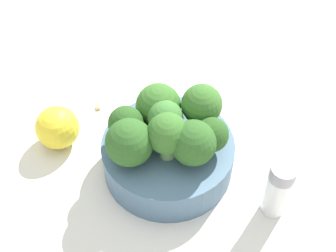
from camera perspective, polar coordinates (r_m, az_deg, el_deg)
name	(u,v)px	position (r m, az deg, el deg)	size (l,w,h in m)	color
ground_plane	(168,167)	(0.61, 0.00, -5.05)	(3.00, 3.00, 0.00)	silver
bowl	(168,156)	(0.59, 0.00, -3.65)	(0.16, 0.16, 0.05)	slate
broccoli_floret_0	(126,125)	(0.55, -5.15, 0.18)	(0.04, 0.04, 0.05)	#84AD66
broccoli_floret_1	(193,143)	(0.53, 3.10, -2.10)	(0.05, 0.05, 0.06)	#8EB770
broccoli_floret_2	(168,135)	(0.53, -0.05, -1.07)	(0.05, 0.05, 0.06)	#84AD66
broccoli_floret_3	(168,119)	(0.55, -0.01, 0.86)	(0.04, 0.04, 0.06)	#84AD66
broccoli_floret_4	(211,135)	(0.54, 5.26, -1.10)	(0.04, 0.04, 0.05)	#84AD66
broccoli_floret_5	(129,143)	(0.53, -4.72, -2.05)	(0.06, 0.06, 0.06)	#8EB770
broccoli_floret_6	(202,105)	(0.56, 4.13, 2.55)	(0.05, 0.05, 0.06)	#84AD66
broccoli_floret_7	(160,106)	(0.57, -1.01, 2.46)	(0.06, 0.06, 0.06)	#8EB770
pepper_shaker	(278,189)	(0.55, 13.26, -7.49)	(0.03, 0.03, 0.08)	silver
lemon_wedge	(57,128)	(0.63, -13.33, -0.18)	(0.06, 0.06, 0.06)	yellow
almond_crumb_0	(75,119)	(0.67, -11.32, 0.79)	(0.01, 0.00, 0.01)	#AD7F4C
almond_crumb_1	(98,107)	(0.68, -8.56, 2.36)	(0.01, 0.01, 0.01)	tan
almond_crumb_3	(147,88)	(0.70, -2.63, 4.63)	(0.01, 0.00, 0.01)	#AD7F4C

